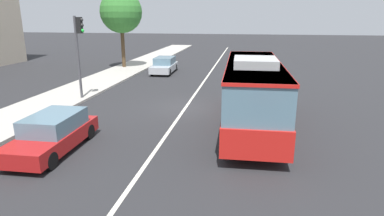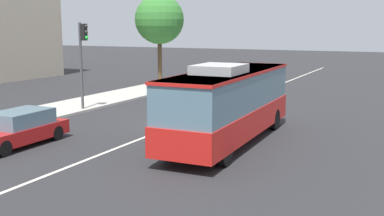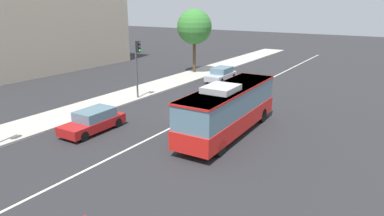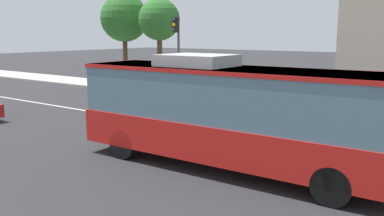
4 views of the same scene
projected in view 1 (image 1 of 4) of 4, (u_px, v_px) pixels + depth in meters
ground_plane at (186, 107)px, 19.12m from camera, size 160.00×160.00×0.00m
sidewalk_kerb at (56, 100)px, 20.45m from camera, size 80.00×3.67×0.14m
lane_centre_line at (186, 107)px, 19.11m from camera, size 76.00×0.16×0.01m
transit_bus at (253, 90)px, 15.44m from camera, size 10.06×2.75×3.46m
sedan_silver at (164, 65)px, 30.49m from camera, size 4.55×1.93×1.46m
sedan_red_ahead at (53, 133)px, 12.85m from camera, size 4.54×1.90×1.46m
traffic_light_mid_block at (79, 43)px, 19.93m from camera, size 0.34×0.62×5.20m
street_tree_kerbside_right at (121, 12)px, 31.93m from camera, size 4.12×4.12×7.63m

